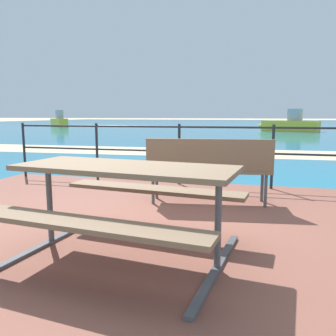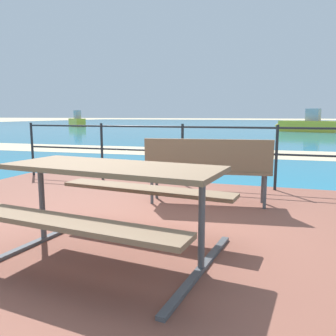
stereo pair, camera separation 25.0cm
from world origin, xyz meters
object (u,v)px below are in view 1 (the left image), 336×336
at_px(picnic_table, 125,188).
at_px(park_bench, 209,165).
at_px(boat_far, 59,122).
at_px(boat_near, 289,125).

distance_m(picnic_table, park_bench, 1.85).
xyz_separation_m(picnic_table, boat_far, (-18.67, 29.13, -0.09)).
relative_size(park_bench, boat_far, 0.52).
xyz_separation_m(picnic_table, park_bench, (0.43, 1.80, -0.05)).
relative_size(picnic_table, boat_far, 0.62).
bearing_deg(boat_near, park_bench, 102.38).
height_order(park_bench, boat_far, boat_far).
height_order(park_bench, boat_near, boat_near).
bearing_deg(picnic_table, boat_far, 129.55).
relative_size(picnic_table, park_bench, 1.18).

